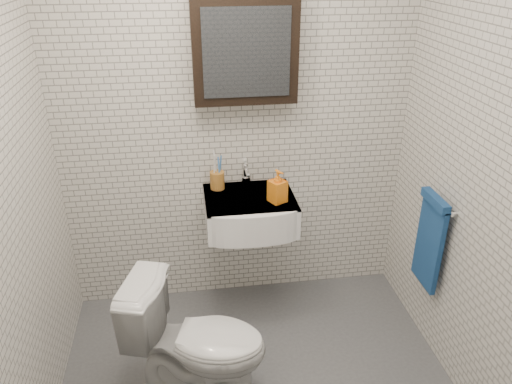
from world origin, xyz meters
TOP-DOWN VIEW (x-y plane):
  - room_shell at (0.00, 0.00)m, footprint 2.22×2.02m
  - washbasin at (0.05, 0.73)m, footprint 0.55×0.50m
  - faucet at (0.05, 0.93)m, footprint 0.06×0.20m
  - mirror_cabinet at (0.05, 0.93)m, footprint 0.60×0.15m
  - towel_rail at (1.04, 0.35)m, footprint 0.09×0.30m
  - toothbrush_cup at (-0.14, 0.92)m, footprint 0.11×0.11m
  - soap_bottle at (0.21, 0.69)m, footprint 0.12×0.13m
  - toilet at (-0.32, 0.09)m, footprint 0.81×0.60m

SIDE VIEW (x-z plane):
  - toilet at x=-0.32m, z-range 0.00..0.73m
  - towel_rail at x=1.04m, z-range 0.43..1.01m
  - washbasin at x=0.05m, z-range 0.66..0.86m
  - toothbrush_cup at x=-0.14m, z-range 0.79..1.04m
  - faucet at x=0.05m, z-range 0.84..0.99m
  - soap_bottle at x=0.21m, z-range 0.85..1.05m
  - room_shell at x=0.00m, z-range 0.21..2.72m
  - mirror_cabinet at x=0.05m, z-range 1.40..2.00m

